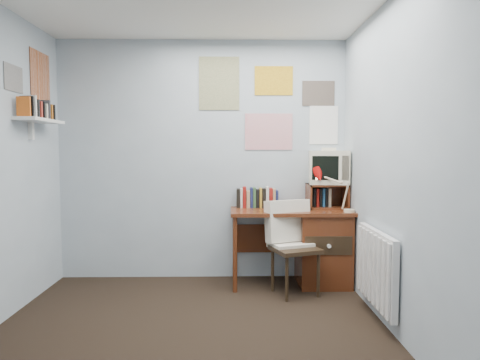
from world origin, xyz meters
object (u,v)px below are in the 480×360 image
(desk_chair, at_px, (295,249))
(crt_tv, at_px, (329,166))
(desk, at_px, (317,244))
(tv_riser, at_px, (327,196))
(wall_shelf, at_px, (40,121))
(radiator, at_px, (376,268))
(desk_lamp, at_px, (349,193))

(desk_chair, height_order, crt_tv, crt_tv)
(desk, relative_size, crt_tv, 3.06)
(tv_riser, height_order, wall_shelf, wall_shelf)
(crt_tv, bearing_deg, desk_chair, -124.90)
(desk, bearing_deg, desk_chair, -131.20)
(desk, bearing_deg, radiator, -72.76)
(radiator, xyz_separation_m, wall_shelf, (-2.86, 0.55, 1.20))
(desk_lamp, bearing_deg, desk_chair, -150.40)
(desk_lamp, distance_m, radiator, 0.91)
(desk_chair, bearing_deg, radiator, -67.61)
(desk_chair, xyz_separation_m, desk_lamp, (0.54, 0.11, 0.52))
(crt_tv, xyz_separation_m, radiator, (0.15, -1.06, -0.78))
(desk, relative_size, desk_chair, 1.40)
(desk, relative_size, desk_lamp, 3.18)
(desk_lamp, bearing_deg, crt_tv, 130.08)
(crt_tv, bearing_deg, tv_riser, -122.34)
(desk_chair, bearing_deg, desk, 29.58)
(radiator, bearing_deg, desk_lamp, 91.55)
(desk, distance_m, desk_chair, 0.41)
(wall_shelf, bearing_deg, desk, 8.40)
(desk_chair, xyz_separation_m, tv_riser, (0.39, 0.42, 0.46))
(desk_chair, distance_m, radiator, 0.84)
(desk, xyz_separation_m, radiator, (0.29, -0.93, 0.01))
(tv_riser, bearing_deg, crt_tv, 49.81)
(desk_chair, height_order, wall_shelf, wall_shelf)
(desk_lamp, height_order, wall_shelf, wall_shelf)
(desk_lamp, bearing_deg, desk, 162.23)
(tv_riser, bearing_deg, desk, -137.04)
(desk_lamp, distance_m, tv_riser, 0.34)
(desk, bearing_deg, tv_riser, 42.96)
(tv_riser, xyz_separation_m, wall_shelf, (-2.69, -0.49, 0.74))
(desk, xyz_separation_m, desk_chair, (-0.27, -0.30, 0.02))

